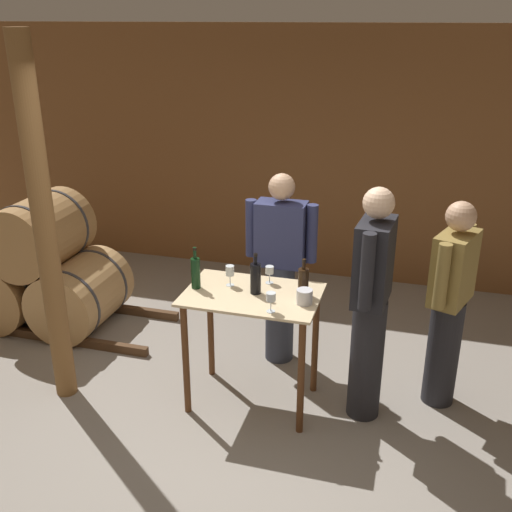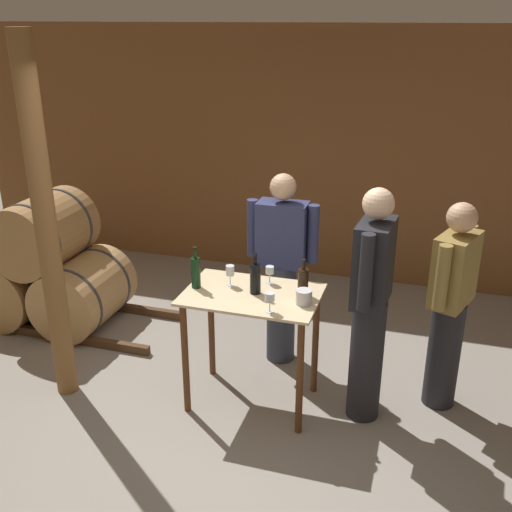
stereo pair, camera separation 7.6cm
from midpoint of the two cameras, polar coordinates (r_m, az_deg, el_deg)
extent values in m
plane|color=gray|center=(4.44, -3.24, -16.64)|extent=(14.00, 14.00, 0.00)
cube|color=brown|center=(6.55, 5.24, 9.40)|extent=(8.40, 0.05, 2.70)
cube|color=#4C331E|center=(5.94, -20.99, -6.94)|extent=(2.34, 0.06, 0.08)
cube|color=#4C331E|center=(6.43, -17.47, -4.21)|extent=(2.34, 0.06, 0.08)
cylinder|color=#9E7242|center=(6.26, -22.13, -2.62)|extent=(0.67, 0.85, 0.67)
cylinder|color=#38383D|center=(6.08, -23.56, -3.57)|extent=(0.69, 0.03, 0.69)
cylinder|color=#38383D|center=(6.44, -20.79, -1.72)|extent=(0.69, 0.03, 0.69)
cylinder|color=tan|center=(5.87, -16.69, -3.50)|extent=(0.67, 0.85, 0.67)
cylinder|color=#38383D|center=(5.68, -18.03, -4.55)|extent=(0.69, 0.03, 0.69)
cylinder|color=#38383D|center=(6.07, -15.43, -2.51)|extent=(0.69, 0.03, 0.69)
cylinder|color=#9E7242|center=(5.85, -20.20, 2.03)|extent=(0.67, 0.85, 0.67)
cylinder|color=#38383D|center=(5.66, -21.67, 1.17)|extent=(0.69, 0.03, 0.69)
cylinder|color=#38383D|center=(6.05, -18.82, 2.84)|extent=(0.69, 0.03, 0.69)
cube|color=beige|center=(4.30, -0.88, -3.69)|extent=(0.97, 0.65, 0.02)
cylinder|color=#593319|center=(4.44, -7.21, -9.76)|extent=(0.05, 0.05, 0.89)
cylinder|color=#593319|center=(4.21, 3.78, -11.50)|extent=(0.05, 0.05, 0.89)
cylinder|color=#593319|center=(4.86, -4.80, -6.65)|extent=(0.05, 0.05, 0.89)
cylinder|color=#593319|center=(4.65, 5.19, -8.03)|extent=(0.05, 0.05, 0.89)
cylinder|color=brown|center=(4.50, -19.93, 2.27)|extent=(0.16, 0.16, 2.70)
cylinder|color=black|center=(4.36, -6.27, -1.65)|extent=(0.07, 0.07, 0.23)
cylinder|color=black|center=(4.30, -6.36, 0.28)|extent=(0.02, 0.02, 0.09)
cylinder|color=black|center=(4.29, -6.37, 0.68)|extent=(0.03, 0.03, 0.02)
cylinder|color=black|center=(4.25, -0.56, -2.18)|extent=(0.08, 0.08, 0.23)
cylinder|color=black|center=(4.19, -0.56, -0.27)|extent=(0.02, 0.02, 0.08)
cylinder|color=black|center=(4.18, -0.57, 0.11)|extent=(0.03, 0.03, 0.02)
cylinder|color=black|center=(4.25, 4.02, -2.47)|extent=(0.08, 0.08, 0.20)
cylinder|color=black|center=(4.20, 4.06, -0.78)|extent=(0.02, 0.02, 0.08)
cylinder|color=black|center=(4.19, 4.07, -0.43)|extent=(0.03, 0.03, 0.02)
cylinder|color=silver|center=(4.43, -2.97, -2.78)|extent=(0.06, 0.06, 0.00)
cylinder|color=silver|center=(4.41, -2.98, -2.30)|extent=(0.01, 0.01, 0.08)
cylinder|color=silver|center=(4.38, -3.00, -1.39)|extent=(0.06, 0.06, 0.07)
cylinder|color=silver|center=(4.46, 0.80, -2.56)|extent=(0.06, 0.06, 0.00)
cylinder|color=silver|center=(4.44, 0.80, -2.10)|extent=(0.01, 0.01, 0.07)
cylinder|color=silver|center=(4.42, 0.80, -1.33)|extent=(0.06, 0.06, 0.06)
cylinder|color=silver|center=(4.04, 0.87, -5.30)|extent=(0.06, 0.06, 0.00)
cylinder|color=silver|center=(4.02, 0.87, -4.77)|extent=(0.01, 0.01, 0.08)
cylinder|color=silver|center=(3.99, 0.88, -3.89)|extent=(0.07, 0.07, 0.06)
cylinder|color=silver|center=(4.14, 4.11, -3.89)|extent=(0.11, 0.11, 0.10)
cylinder|color=#333847|center=(5.08, 1.84, -5.36)|extent=(0.24, 0.24, 0.87)
cube|color=navy|center=(4.80, 1.94, 2.11)|extent=(0.40, 0.22, 0.53)
sphere|color=tan|center=(4.68, 2.00, 6.60)|extent=(0.21, 0.21, 0.21)
cylinder|color=navy|center=(4.74, 4.88, 2.12)|extent=(0.09, 0.09, 0.48)
cylinder|color=navy|center=(4.85, -0.92, 2.68)|extent=(0.09, 0.09, 0.48)
cylinder|color=#232328|center=(4.74, 16.92, -8.75)|extent=(0.24, 0.24, 0.85)
cube|color=olive|center=(4.44, 17.88, -1.12)|extent=(0.34, 0.45, 0.52)
sphere|color=tan|center=(4.31, 18.47, 3.60)|extent=(0.21, 0.21, 0.21)
cylinder|color=olive|center=(4.65, 18.93, 0.17)|extent=(0.09, 0.09, 0.47)
cylinder|color=olive|center=(4.21, 16.80, -1.88)|extent=(0.09, 0.09, 0.47)
cylinder|color=#232328|center=(4.44, 9.97, -9.61)|extent=(0.24, 0.24, 0.93)
cube|color=black|center=(4.10, 10.65, -0.57)|extent=(0.25, 0.42, 0.58)
sphere|color=beige|center=(3.97, 11.07, 4.98)|extent=(0.21, 0.21, 0.21)
cylinder|color=black|center=(4.32, 11.31, 0.97)|extent=(0.09, 0.09, 0.52)
cylinder|color=black|center=(3.86, 9.97, -1.50)|extent=(0.09, 0.09, 0.52)
camera|label=1|loc=(0.04, -90.51, -0.21)|focal=42.00mm
camera|label=2|loc=(0.04, 89.49, 0.21)|focal=42.00mm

